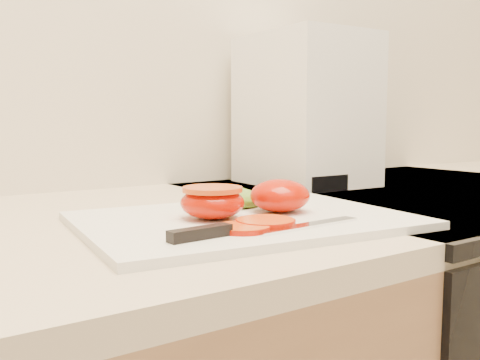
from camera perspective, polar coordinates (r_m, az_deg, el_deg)
cutting_board at (r=0.67m, az=0.48°, el=-4.31°), size 0.43×0.33×0.01m
tomato_half_dome at (r=0.70m, az=4.28°, el=-1.66°), size 0.08×0.08×0.04m
tomato_half_cut at (r=0.65m, az=-2.96°, el=-2.28°), size 0.08×0.08×0.04m
tomato_slice_0 at (r=0.62m, az=2.73°, el=-4.50°), size 0.07×0.07×0.01m
tomato_slice_1 at (r=0.59m, az=0.32°, el=-5.13°), size 0.06×0.06×0.01m
lettuce_leaf_0 at (r=0.76m, az=-0.50°, el=-1.72°), size 0.14×0.14×0.02m
knife at (r=0.57m, az=0.57°, el=-5.34°), size 0.24×0.04×0.01m
appliance at (r=1.10m, az=6.98°, el=7.37°), size 0.21×0.26×0.30m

